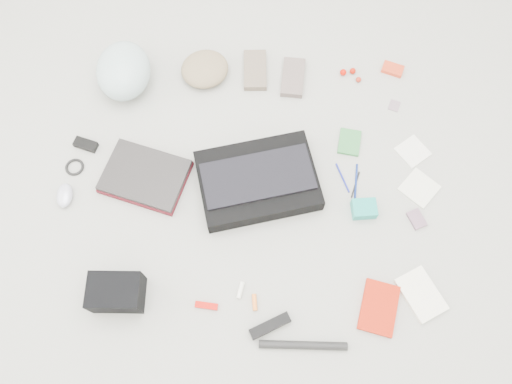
{
  "coord_description": "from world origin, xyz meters",
  "views": [
    {
      "loc": [
        -0.03,
        -0.74,
        1.89
      ],
      "look_at": [
        0.0,
        0.0,
        0.05
      ],
      "focal_mm": 35.0,
      "sensor_mm": 36.0,
      "label": 1
    }
  ],
  "objects_px": {
    "laptop": "(145,175)",
    "bike_helmet": "(124,71)",
    "book_red": "(379,308)",
    "messenger_bag": "(258,181)",
    "accordion_wallet": "(364,209)",
    "camera_bag": "(116,292)"
  },
  "relations": [
    {
      "from": "book_red",
      "to": "messenger_bag",
      "type": "bearing_deg",
      "value": 147.5
    },
    {
      "from": "laptop",
      "to": "camera_bag",
      "type": "bearing_deg",
      "value": -78.48
    },
    {
      "from": "bike_helmet",
      "to": "laptop",
      "type": "bearing_deg",
      "value": -77.07
    },
    {
      "from": "laptop",
      "to": "book_red",
      "type": "height_order",
      "value": "laptop"
    },
    {
      "from": "laptop",
      "to": "bike_helmet",
      "type": "relative_size",
      "value": 1.12
    },
    {
      "from": "laptop",
      "to": "bike_helmet",
      "type": "xyz_separation_m",
      "value": [
        -0.1,
        0.47,
        0.05
      ]
    },
    {
      "from": "messenger_bag",
      "to": "accordion_wallet",
      "type": "distance_m",
      "value": 0.44
    },
    {
      "from": "bike_helmet",
      "to": "accordion_wallet",
      "type": "relative_size",
      "value": 3.05
    },
    {
      "from": "messenger_bag",
      "to": "book_red",
      "type": "relative_size",
      "value": 2.42
    },
    {
      "from": "camera_bag",
      "to": "laptop",
      "type": "bearing_deg",
      "value": 83.93
    },
    {
      "from": "bike_helmet",
      "to": "messenger_bag",
      "type": "bearing_deg",
      "value": -41.9
    },
    {
      "from": "messenger_bag",
      "to": "accordion_wallet",
      "type": "height_order",
      "value": "messenger_bag"
    },
    {
      "from": "bike_helmet",
      "to": "camera_bag",
      "type": "bearing_deg",
      "value": -87.62
    },
    {
      "from": "book_red",
      "to": "bike_helmet",
      "type": "bearing_deg",
      "value": 151.51
    },
    {
      "from": "laptop",
      "to": "accordion_wallet",
      "type": "height_order",
      "value": "accordion_wallet"
    },
    {
      "from": "laptop",
      "to": "messenger_bag",
      "type": "bearing_deg",
      "value": 14.83
    },
    {
      "from": "book_red",
      "to": "camera_bag",
      "type": "bearing_deg",
      "value": -167.18
    },
    {
      "from": "bike_helmet",
      "to": "book_red",
      "type": "relative_size",
      "value": 1.5
    },
    {
      "from": "messenger_bag",
      "to": "bike_helmet",
      "type": "height_order",
      "value": "bike_helmet"
    },
    {
      "from": "camera_bag",
      "to": "accordion_wallet",
      "type": "relative_size",
      "value": 2.0
    },
    {
      "from": "book_red",
      "to": "accordion_wallet",
      "type": "relative_size",
      "value": 2.03
    },
    {
      "from": "book_red",
      "to": "accordion_wallet",
      "type": "bearing_deg",
      "value": 109.56
    }
  ]
}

